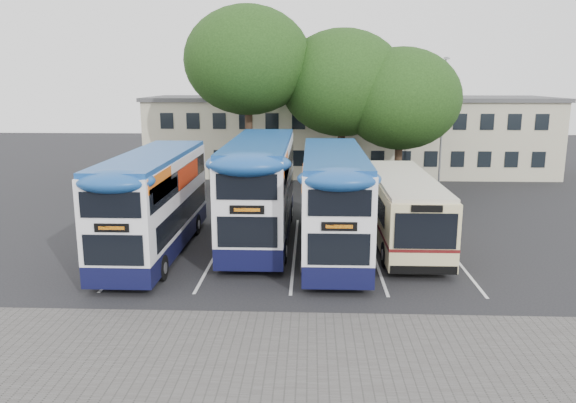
# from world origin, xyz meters

# --- Properties ---
(ground) EXTENTS (120.00, 120.00, 0.00)m
(ground) POSITION_xyz_m (0.00, 0.00, 0.00)
(ground) COLOR black
(ground) RESTS_ON ground
(paving_strip) EXTENTS (40.00, 6.00, 0.01)m
(paving_strip) POSITION_xyz_m (-2.00, -5.00, 0.01)
(paving_strip) COLOR #595654
(paving_strip) RESTS_ON ground
(bay_lines) EXTENTS (14.12, 11.00, 0.01)m
(bay_lines) POSITION_xyz_m (-3.75, 5.00, 0.01)
(bay_lines) COLOR silver
(bay_lines) RESTS_ON ground
(depot_building) EXTENTS (32.40, 8.40, 6.20)m
(depot_building) POSITION_xyz_m (0.00, 26.99, 3.15)
(depot_building) COLOR beige
(depot_building) RESTS_ON ground
(lamp_post) EXTENTS (0.25, 1.05, 9.06)m
(lamp_post) POSITION_xyz_m (6.00, 19.97, 5.08)
(lamp_post) COLOR gray
(lamp_post) RESTS_ON ground
(tree_left) EXTENTS (8.24, 8.24, 12.29)m
(tree_left) POSITION_xyz_m (-7.19, 17.80, 8.77)
(tree_left) COLOR black
(tree_left) RESTS_ON ground
(tree_mid) EXTENTS (8.33, 8.33, 10.90)m
(tree_mid) POSITION_xyz_m (-0.99, 18.81, 7.35)
(tree_mid) COLOR black
(tree_mid) RESTS_ON ground
(tree_right) EXTENTS (7.81, 7.81, 9.67)m
(tree_right) POSITION_xyz_m (2.79, 18.05, 6.34)
(tree_right) COLOR black
(tree_right) RESTS_ON ground
(bus_dd_left) EXTENTS (2.60, 10.72, 4.47)m
(bus_dd_left) POSITION_xyz_m (-9.92, 4.42, 2.46)
(bus_dd_left) COLOR black
(bus_dd_left) RESTS_ON ground
(bus_dd_mid) EXTENTS (2.81, 11.57, 4.82)m
(bus_dd_mid) POSITION_xyz_m (-5.45, 6.90, 2.66)
(bus_dd_mid) COLOR black
(bus_dd_mid) RESTS_ON ground
(bus_dd_right) EXTENTS (2.65, 10.94, 4.56)m
(bus_dd_right) POSITION_xyz_m (-2.06, 4.84, 2.51)
(bus_dd_right) COLOR black
(bus_dd_right) RESTS_ON ground
(bus_single) EXTENTS (2.72, 10.70, 3.19)m
(bus_single) POSITION_xyz_m (1.29, 6.54, 1.81)
(bus_single) COLOR beige
(bus_single) RESTS_ON ground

